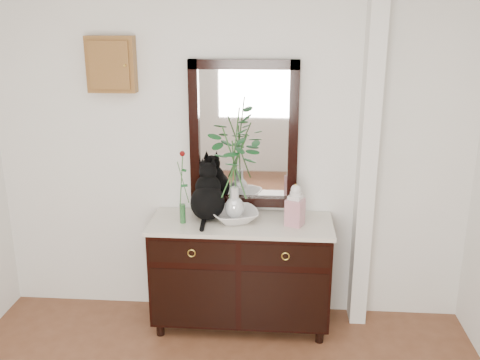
# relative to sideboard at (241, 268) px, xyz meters

# --- Properties ---
(wall_back) EXTENTS (3.60, 0.04, 2.70)m
(wall_back) POSITION_rel_sideboard_xyz_m (-0.10, 0.25, 0.88)
(wall_back) COLOR white
(wall_back) RESTS_ON ground
(pilaster) EXTENTS (0.12, 0.20, 2.70)m
(pilaster) POSITION_rel_sideboard_xyz_m (0.90, 0.17, 0.88)
(pilaster) COLOR white
(pilaster) RESTS_ON ground
(sideboard) EXTENTS (1.33, 0.52, 0.82)m
(sideboard) POSITION_rel_sideboard_xyz_m (0.00, 0.00, 0.00)
(sideboard) COLOR black
(sideboard) RESTS_ON ground
(wall_mirror) EXTENTS (0.80, 0.06, 1.10)m
(wall_mirror) POSITION_rel_sideboard_xyz_m (-0.00, 0.24, 0.97)
(wall_mirror) COLOR black
(wall_mirror) RESTS_ON wall_back
(key_cabinet) EXTENTS (0.35, 0.10, 0.40)m
(key_cabinet) POSITION_rel_sideboard_xyz_m (-0.95, 0.21, 1.48)
(key_cabinet) COLOR brown
(key_cabinet) RESTS_ON wall_back
(cat) EXTENTS (0.31, 0.37, 0.41)m
(cat) POSITION_rel_sideboard_xyz_m (-0.25, 0.06, 0.58)
(cat) COLOR black
(cat) RESTS_ON sideboard
(lotus_bowl) EXTENTS (0.43, 0.43, 0.08)m
(lotus_bowl) POSITION_rel_sideboard_xyz_m (-0.05, 0.02, 0.42)
(lotus_bowl) COLOR silver
(lotus_bowl) RESTS_ON sideboard
(vase_branches) EXTENTS (0.44, 0.44, 0.83)m
(vase_branches) POSITION_rel_sideboard_xyz_m (-0.05, 0.02, 0.81)
(vase_branches) COLOR silver
(vase_branches) RESTS_ON lotus_bowl
(bud_vase_rose) EXTENTS (0.07, 0.07, 0.55)m
(bud_vase_rose) POSITION_rel_sideboard_xyz_m (-0.42, -0.05, 0.65)
(bud_vase_rose) COLOR #2A6130
(bud_vase_rose) RESTS_ON sideboard
(ginger_jar) EXTENTS (0.15, 0.15, 0.31)m
(ginger_jar) POSITION_rel_sideboard_xyz_m (0.39, -0.03, 0.53)
(ginger_jar) COLOR white
(ginger_jar) RESTS_ON sideboard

